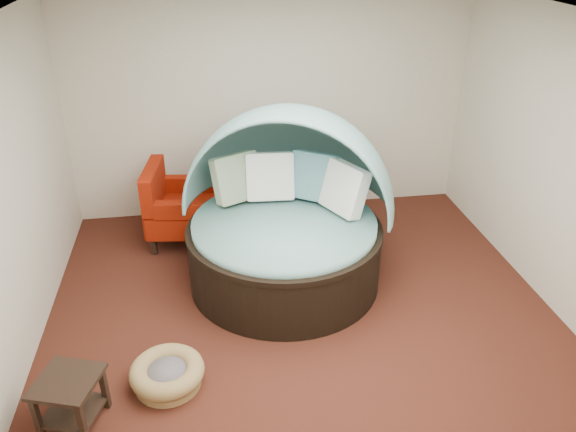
{
  "coord_description": "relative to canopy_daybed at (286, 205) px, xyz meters",
  "views": [
    {
      "loc": [
        -0.83,
        -4.28,
        3.5
      ],
      "look_at": [
        -0.07,
        0.6,
        0.86
      ],
      "focal_mm": 35.0,
      "sensor_mm": 36.0,
      "label": 1
    }
  ],
  "objects": [
    {
      "name": "floor",
      "position": [
        0.06,
        -0.83,
        -0.87
      ],
      "size": [
        5.0,
        5.0,
        0.0
      ],
      "primitive_type": "plane",
      "color": "#481E14",
      "rests_on": "ground"
    },
    {
      "name": "wall_back",
      "position": [
        0.06,
        1.67,
        0.53
      ],
      "size": [
        5.0,
        0.0,
        5.0
      ],
      "primitive_type": "plane",
      "rotation": [
        1.57,
        0.0,
        0.0
      ],
      "color": "beige",
      "rests_on": "floor"
    },
    {
      "name": "wall_front",
      "position": [
        0.06,
        -3.33,
        0.53
      ],
      "size": [
        5.0,
        0.0,
        5.0
      ],
      "primitive_type": "plane",
      "rotation": [
        -1.57,
        0.0,
        0.0
      ],
      "color": "beige",
      "rests_on": "floor"
    },
    {
      "name": "wall_left",
      "position": [
        -2.44,
        -0.83,
        0.53
      ],
      "size": [
        0.0,
        5.0,
        5.0
      ],
      "primitive_type": "plane",
      "rotation": [
        1.57,
        0.0,
        1.57
      ],
      "color": "beige",
      "rests_on": "floor"
    },
    {
      "name": "wall_right",
      "position": [
        2.56,
        -0.83,
        0.53
      ],
      "size": [
        0.0,
        5.0,
        5.0
      ],
      "primitive_type": "plane",
      "rotation": [
        1.57,
        0.0,
        -1.57
      ],
      "color": "beige",
      "rests_on": "floor"
    },
    {
      "name": "ceiling",
      "position": [
        0.06,
        -0.83,
        1.93
      ],
      "size": [
        5.0,
        5.0,
        0.0
      ],
      "primitive_type": "plane",
      "rotation": [
        3.14,
        0.0,
        0.0
      ],
      "color": "white",
      "rests_on": "wall_back"
    },
    {
      "name": "canopy_daybed",
      "position": [
        0.0,
        0.0,
        0.0
      ],
      "size": [
        2.62,
        2.57,
        1.87
      ],
      "rotation": [
        0.0,
        0.0,
        -0.32
      ],
      "color": "black",
      "rests_on": "floor"
    },
    {
      "name": "pet_basket",
      "position": [
        -1.24,
        -1.48,
        -0.75
      ],
      "size": [
        0.72,
        0.72,
        0.22
      ],
      "rotation": [
        0.0,
        0.0,
        0.15
      ],
      "color": "olive",
      "rests_on": "floor"
    },
    {
      "name": "red_armchair",
      "position": [
        -1.16,
        0.96,
        -0.42
      ],
      "size": [
        0.93,
        0.93,
        0.97
      ],
      "rotation": [
        0.0,
        0.0,
        -0.14
      ],
      "color": "black",
      "rests_on": "floor"
    },
    {
      "name": "side_table",
      "position": [
        -1.94,
        -1.77,
        -0.58
      ],
      "size": [
        0.58,
        0.58,
        0.44
      ],
      "rotation": [
        0.0,
        0.0,
        -0.32
      ],
      "color": "black",
      "rests_on": "floor"
    }
  ]
}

